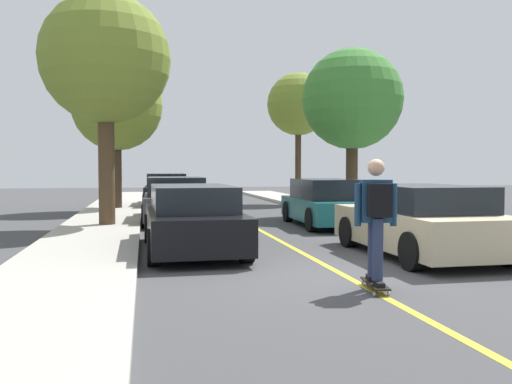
% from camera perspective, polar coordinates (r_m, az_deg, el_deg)
% --- Properties ---
extents(ground, '(80.00, 80.00, 0.00)m').
position_cam_1_polar(ground, '(8.87, 8.86, -8.39)').
color(ground, '#424244').
extents(sidewalk_left, '(2.11, 56.00, 0.14)m').
position_cam_1_polar(sidewalk_left, '(8.40, -19.50, -8.63)').
color(sidewalk_left, '#ADA89E').
rests_on(sidewalk_left, ground).
extents(center_line, '(0.12, 39.20, 0.01)m').
position_cam_1_polar(center_line, '(12.64, 2.54, -5.09)').
color(center_line, gold).
rests_on(center_line, ground).
extents(parked_car_left_nearest, '(1.88, 4.44, 1.32)m').
position_cam_1_polar(parked_car_left_nearest, '(11.11, -6.61, -2.74)').
color(parked_car_left_nearest, black).
rests_on(parked_car_left_nearest, ground).
extents(parked_car_left_near, '(2.05, 4.17, 1.39)m').
position_cam_1_polar(parked_car_left_near, '(17.11, -8.31, -0.84)').
color(parked_car_left_near, '#38383D').
rests_on(parked_car_left_near, ground).
extents(parked_car_left_far, '(2.03, 4.71, 1.44)m').
position_cam_1_polar(parked_car_left_far, '(23.84, -9.19, 0.13)').
color(parked_car_left_far, black).
rests_on(parked_car_left_far, ground).
extents(parked_car_right_nearest, '(2.04, 4.21, 1.34)m').
position_cam_1_polar(parked_car_right_nearest, '(10.94, 16.63, -2.90)').
color(parked_car_right_nearest, '#BCAD89').
rests_on(parked_car_right_nearest, ground).
extents(parked_car_right_near, '(1.95, 4.22, 1.35)m').
position_cam_1_polar(parked_car_right_near, '(16.04, 7.25, -1.12)').
color(parked_car_right_near, '#196066').
rests_on(parked_car_right_near, ground).
extents(street_tree_left_nearest, '(3.50, 3.50, 6.22)m').
position_cam_1_polar(street_tree_left_nearest, '(15.80, -15.28, 12.99)').
color(street_tree_left_nearest, '#4C3823').
rests_on(street_tree_left_nearest, sidewalk_left).
extents(street_tree_left_near, '(3.46, 3.46, 5.66)m').
position_cam_1_polar(street_tree_left_near, '(22.10, -14.13, 8.62)').
color(street_tree_left_near, '#3D2D1E').
rests_on(street_tree_left_near, sidewalk_left).
extents(street_tree_right_nearest, '(3.47, 3.47, 5.65)m').
position_cam_1_polar(street_tree_right_nearest, '(19.61, 9.90, 9.35)').
color(street_tree_right_nearest, '#3D2D1E').
rests_on(street_tree_right_nearest, sidewalk_right).
extents(street_tree_right_near, '(2.91, 2.91, 5.96)m').
position_cam_1_polar(street_tree_right_near, '(26.11, 4.39, 8.96)').
color(street_tree_right_near, '#3D2D1E').
rests_on(street_tree_right_near, sidewalk_right).
extents(skateboard, '(0.36, 0.86, 0.10)m').
position_cam_1_polar(skateboard, '(7.82, 12.17, -9.25)').
color(skateboard, black).
rests_on(skateboard, ground).
extents(skateboarder, '(0.59, 0.71, 1.69)m').
position_cam_1_polar(skateboarder, '(7.64, 12.30, -2.12)').
color(skateboarder, black).
rests_on(skateboarder, skateboard).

